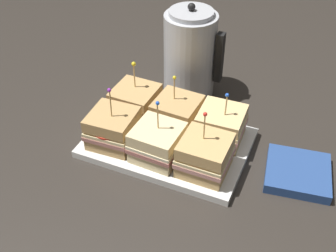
% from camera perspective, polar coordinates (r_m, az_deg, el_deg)
% --- Properties ---
extents(ground_plane, '(6.00, 6.00, 0.00)m').
position_cam_1_polar(ground_plane, '(1.04, 0.00, -2.64)').
color(ground_plane, '#2D2823').
extents(serving_platter, '(0.38, 0.26, 0.02)m').
position_cam_1_polar(serving_platter, '(1.03, 0.00, -2.27)').
color(serving_platter, silver).
rests_on(serving_platter, ground_plane).
extents(sandwich_front_left, '(0.11, 0.11, 0.16)m').
position_cam_1_polar(sandwich_front_left, '(1.00, -7.46, -0.33)').
color(sandwich_front_left, tan).
rests_on(sandwich_front_left, serving_platter).
extents(sandwich_front_center, '(0.11, 0.11, 0.15)m').
position_cam_1_polar(sandwich_front_center, '(0.96, -1.41, -2.25)').
color(sandwich_front_center, beige).
rests_on(sandwich_front_center, serving_platter).
extents(sandwich_front_right, '(0.11, 0.11, 0.15)m').
position_cam_1_polar(sandwich_front_right, '(0.92, 5.00, -4.01)').
color(sandwich_front_right, tan).
rests_on(sandwich_front_right, serving_platter).
extents(sandwich_back_left, '(0.11, 0.11, 0.15)m').
position_cam_1_polar(sandwich_back_left, '(1.07, -4.43, 3.13)').
color(sandwich_back_left, tan).
rests_on(sandwich_back_left, serving_platter).
extents(sandwich_back_center, '(0.11, 0.11, 0.14)m').
position_cam_1_polar(sandwich_back_center, '(1.04, 1.18, 1.69)').
color(sandwich_back_center, tan).
rests_on(sandwich_back_center, serving_platter).
extents(sandwich_back_right, '(0.11, 0.11, 0.14)m').
position_cam_1_polar(sandwich_back_right, '(1.01, 7.18, 0.12)').
color(sandwich_back_right, '#DBB77A').
rests_on(sandwich_back_right, serving_platter).
extents(kettle_steel, '(0.16, 0.14, 0.26)m').
position_cam_1_polar(kettle_steel, '(1.16, 3.02, 9.73)').
color(kettle_steel, '#B7BABF').
rests_on(kettle_steel, ground_plane).
extents(napkin_stack, '(0.16, 0.16, 0.02)m').
position_cam_1_polar(napkin_stack, '(0.99, 17.17, -6.05)').
color(napkin_stack, navy).
rests_on(napkin_stack, ground_plane).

